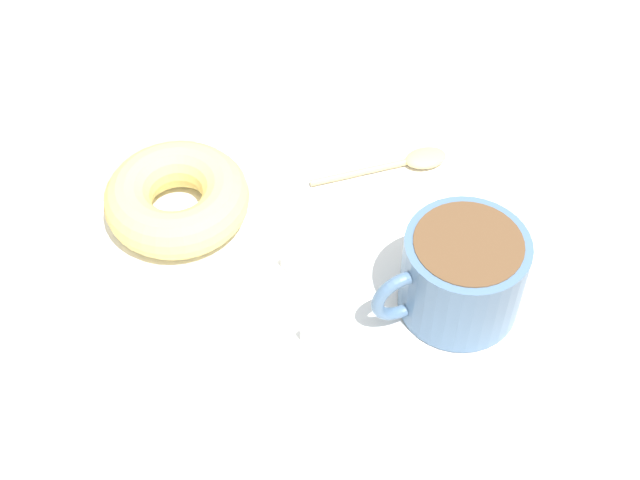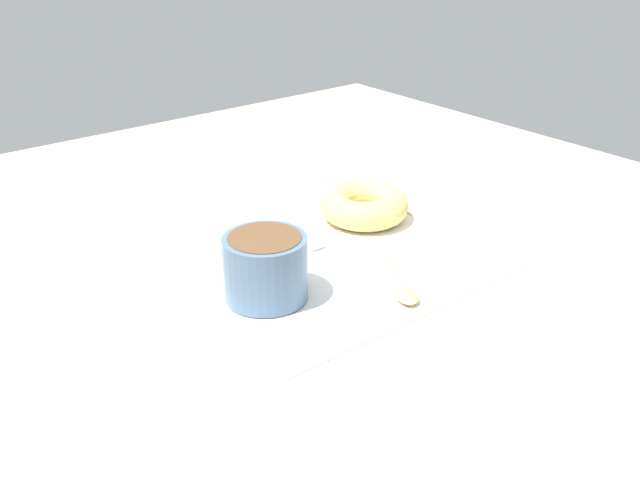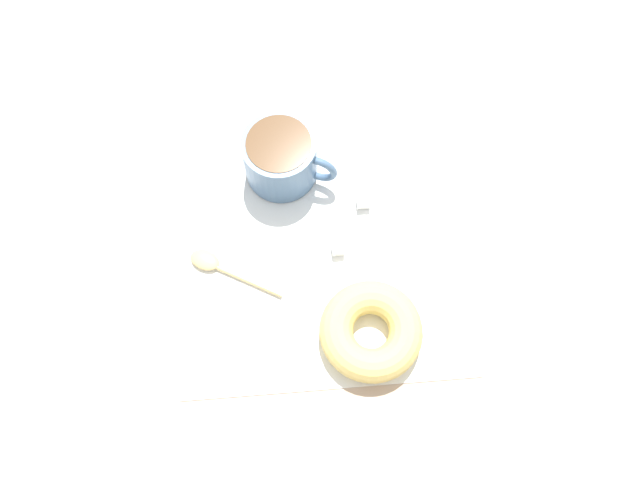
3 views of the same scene
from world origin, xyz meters
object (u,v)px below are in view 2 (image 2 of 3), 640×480
Objects in this scene: coffee_cup at (265,265)px; sugar_cube_extra at (256,245)px; donut at (364,205)px; spoon at (405,289)px; sugar_cube at (313,243)px.

sugar_cube_extra is (-5.18, -9.44, -2.82)cm from coffee_cup.
coffee_cup is 11.13cm from sugar_cube_extra.
spoon is at bearing 60.82° from donut.
sugar_cube is at bearing 146.48° from sugar_cube_extra.
sugar_cube_extra is at bearing -33.52° from sugar_cube.
coffee_cup is at bearing 27.62° from sugar_cube.
donut is 19.56cm from spoon.
donut is (-21.45, -8.38, -1.74)cm from coffee_cup.
coffee_cup is 1.02× the size of spoon.
coffee_cup is at bearing 21.33° from donut.
spoon is 14.37cm from sugar_cube.
sugar_cube is (1.08, -14.33, 0.32)cm from spoon.
sugar_cube_extra is at bearing -118.74° from coffee_cup.
donut is 7.92× the size of sugar_cube.
donut is at bearing -119.18° from spoon.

